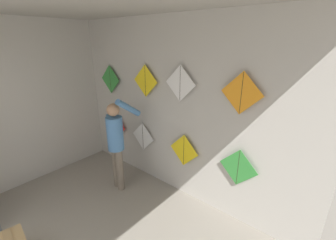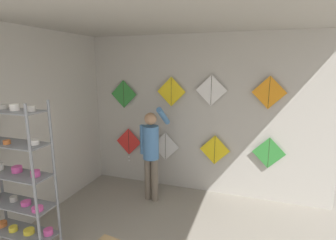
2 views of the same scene
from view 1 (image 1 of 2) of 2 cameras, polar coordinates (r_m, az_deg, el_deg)
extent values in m
cube|color=#BCB7AD|center=(3.63, -0.42, 2.93)|extent=(4.67, 0.06, 2.80)
cylinder|color=#726656|center=(4.07, -13.01, -11.52)|extent=(0.12, 0.12, 0.74)
cylinder|color=#726656|center=(3.97, -12.09, -12.32)|extent=(0.12, 0.12, 0.74)
cylinder|color=#4C7FB7|center=(3.72, -13.30, -3.36)|extent=(0.26, 0.26, 0.56)
sphere|color=tan|center=(3.59, -13.80, 2.52)|extent=(0.20, 0.20, 0.20)
cylinder|color=#4C7FB7|center=(3.84, -14.46, -2.20)|extent=(0.09, 0.09, 0.50)
cylinder|color=#4C7FB7|center=(3.57, -10.04, 3.05)|extent=(0.09, 0.46, 0.36)
cube|color=#A08052|center=(3.36, -35.48, -23.27)|extent=(0.34, 0.13, 0.01)
cube|color=red|center=(4.63, -12.93, -1.45)|extent=(0.53, 0.01, 0.53)
cylinder|color=black|center=(4.63, -12.95, -1.46)|extent=(0.01, 0.01, 0.50)
sphere|color=white|center=(4.74, -12.73, -5.01)|extent=(0.04, 0.04, 0.04)
sphere|color=white|center=(4.77, -12.67, -5.78)|extent=(0.04, 0.04, 0.04)
cube|color=white|center=(4.09, -6.39, -4.21)|extent=(0.53, 0.01, 0.53)
cylinder|color=black|center=(4.09, -6.41, -4.22)|extent=(0.01, 0.01, 0.50)
cube|color=yellow|center=(3.54, 4.04, -7.71)|extent=(0.53, 0.01, 0.53)
cylinder|color=black|center=(3.53, 4.02, -7.72)|extent=(0.01, 0.01, 0.50)
cube|color=#338C38|center=(3.15, 17.38, -11.46)|extent=(0.53, 0.01, 0.53)
cylinder|color=black|center=(3.15, 17.36, -11.48)|extent=(0.01, 0.01, 0.50)
cube|color=#338C38|center=(4.45, -14.45, 9.97)|extent=(0.53, 0.01, 0.53)
cylinder|color=black|center=(4.44, -14.47, 9.97)|extent=(0.01, 0.01, 0.50)
cube|color=yellow|center=(3.71, -5.77, 9.84)|extent=(0.53, 0.01, 0.53)
cylinder|color=black|center=(3.71, -5.79, 9.84)|extent=(0.01, 0.01, 0.50)
cube|color=white|center=(3.25, 3.11, 9.26)|extent=(0.53, 0.01, 0.53)
cylinder|color=black|center=(3.24, 3.09, 9.25)|extent=(0.01, 0.01, 0.50)
cube|color=orange|center=(2.81, 18.18, 6.48)|extent=(0.53, 0.01, 0.53)
cylinder|color=black|center=(2.81, 18.16, 6.47)|extent=(0.01, 0.01, 0.50)
camera|label=2|loc=(2.20, -104.88, -10.45)|focal=28.00mm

